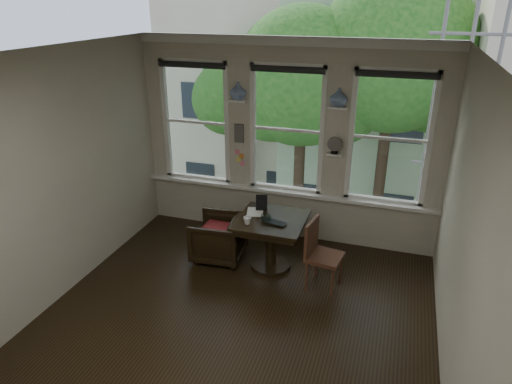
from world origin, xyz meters
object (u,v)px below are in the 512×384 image
(table, at_px, (271,243))
(armchair_left, at_px, (218,238))
(mug, at_px, (247,221))
(side_chair_right, at_px, (325,257))
(laptop, at_px, (272,224))

(table, height_order, armchair_left, table)
(armchair_left, xyz_separation_m, mug, (0.53, -0.24, 0.48))
(table, distance_m, side_chair_right, 0.83)
(table, relative_size, side_chair_right, 0.98)
(side_chair_right, height_order, mug, side_chair_right)
(table, height_order, laptop, laptop)
(armchair_left, bearing_deg, mug, 60.93)
(laptop, bearing_deg, armchair_left, -179.32)
(table, height_order, mug, mug)
(side_chair_right, relative_size, laptop, 2.64)
(mug, bearing_deg, side_chair_right, -0.98)
(table, distance_m, mug, 0.55)
(mug, bearing_deg, table, 42.88)
(table, xyz_separation_m, side_chair_right, (0.78, -0.26, 0.09))
(armchair_left, height_order, laptop, laptop)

